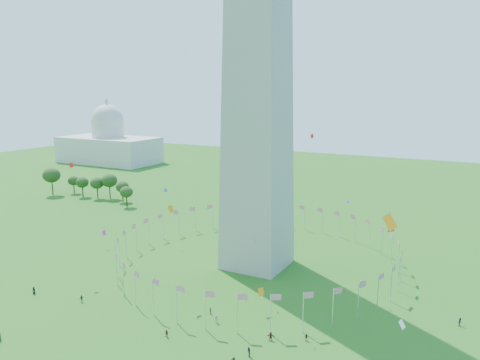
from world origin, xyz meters
name	(u,v)px	position (x,y,z in m)	size (l,w,h in m)	color
ground	(148,345)	(0.00, 0.00, 0.00)	(600.00, 600.00, 0.00)	#1D5514
flag_ring	(257,250)	(0.00, 50.00, 4.50)	(80.24, 80.24, 9.00)	silver
capitol_building	(108,130)	(-180.00, 180.00, 23.00)	(70.00, 35.00, 46.00)	beige
crowd	(186,340)	(6.56, 3.89, 0.87)	(96.54, 59.42, 1.96)	black
kites_aloft	(250,232)	(11.05, 23.44, 18.84)	(112.31, 70.62, 35.99)	blue
tree_line_west	(88,187)	(-108.99, 90.57, 5.46)	(55.49, 15.39, 13.15)	#2D541C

